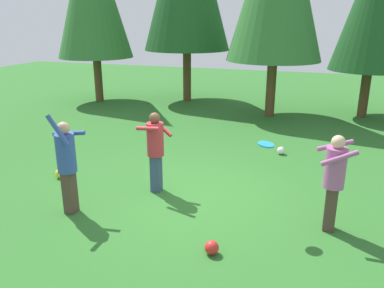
{
  "coord_description": "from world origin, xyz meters",
  "views": [
    {
      "loc": [
        2.37,
        -6.85,
        3.44
      ],
      "look_at": [
        0.05,
        0.09,
        1.05
      ],
      "focal_mm": 36.35,
      "sensor_mm": 36.0,
      "label": 1
    }
  ],
  "objects": [
    {
      "name": "ground_plane",
      "position": [
        0.0,
        0.0,
        0.0
      ],
      "size": [
        40.0,
        40.0,
        0.0
      ],
      "primitive_type": "plane",
      "color": "#2D6B28"
    },
    {
      "name": "ball_red",
      "position": [
        1.03,
        -1.9,
        0.11
      ],
      "size": [
        0.22,
        0.22,
        0.22
      ],
      "primitive_type": "sphere",
      "color": "red",
      "rests_on": "ground_plane"
    },
    {
      "name": "frisbee",
      "position": [
        1.61,
        -0.75,
        1.47
      ],
      "size": [
        0.33,
        0.33,
        0.06
      ],
      "color": "#2393D1"
    },
    {
      "name": "ball_white",
      "position": [
        1.52,
        3.06,
        0.1
      ],
      "size": [
        0.2,
        0.2,
        0.2
      ],
      "primitive_type": "sphere",
      "color": "white",
      "rests_on": "ground_plane"
    },
    {
      "name": "person_bystander",
      "position": [
        -0.68,
        -0.06,
        0.99
      ],
      "size": [
        0.67,
        0.62,
        1.67
      ],
      "rotation": [
        0.0,
        0.0,
        -0.29
      ],
      "color": "#38476B",
      "rests_on": "ground_plane"
    },
    {
      "name": "person_catcher",
      "position": [
        2.71,
        -0.56,
        0.99
      ],
      "size": [
        0.64,
        0.57,
        1.67
      ],
      "rotation": [
        0.0,
        0.0,
        -2.97
      ],
      "color": "#4C382D",
      "rests_on": "ground_plane"
    },
    {
      "name": "ball_yellow",
      "position": [
        -3.01,
        -0.13,
        0.11
      ],
      "size": [
        0.22,
        0.22,
        0.22
      ],
      "primitive_type": "sphere",
      "color": "yellow",
      "rests_on": "ground_plane"
    },
    {
      "name": "person_thrower",
      "position": [
        -1.8,
        -1.42,
        1.03
      ],
      "size": [
        0.61,
        0.57,
        1.91
      ],
      "rotation": [
        0.0,
        0.0,
        0.19
      ],
      "color": "#4C382D",
      "rests_on": "ground_plane"
    }
  ]
}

